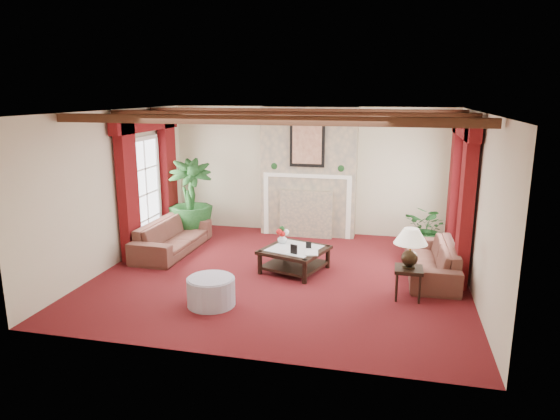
% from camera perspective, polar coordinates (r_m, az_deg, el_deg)
% --- Properties ---
extents(floor, '(6.00, 6.00, 0.00)m').
position_cam_1_polar(floor, '(8.47, 0.20, -7.38)').
color(floor, '#480C11').
rests_on(floor, ground).
extents(ceiling, '(6.00, 6.00, 0.00)m').
position_cam_1_polar(ceiling, '(7.92, 0.22, 11.20)').
color(ceiling, white).
rests_on(ceiling, floor).
extents(back_wall, '(6.00, 0.02, 2.70)m').
position_cam_1_polar(back_wall, '(10.74, 3.48, 4.51)').
color(back_wall, beige).
rests_on(back_wall, ground).
extents(left_wall, '(0.02, 5.50, 2.70)m').
position_cam_1_polar(left_wall, '(9.22, -18.31, 2.38)').
color(left_wall, beige).
rests_on(left_wall, ground).
extents(right_wall, '(0.02, 5.50, 2.70)m').
position_cam_1_polar(right_wall, '(7.99, 21.68, 0.50)').
color(right_wall, beige).
rests_on(right_wall, ground).
extents(ceiling_beams, '(6.00, 3.00, 0.12)m').
position_cam_1_polar(ceiling_beams, '(7.93, 0.22, 10.77)').
color(ceiling_beams, '#3B2012').
rests_on(ceiling_beams, ceiling).
extents(fireplace, '(2.00, 0.52, 2.70)m').
position_cam_1_polar(fireplace, '(10.42, 3.40, 11.70)').
color(fireplace, tan).
rests_on(fireplace, ground).
extents(french_door_left, '(0.10, 1.10, 2.16)m').
position_cam_1_polar(french_door_left, '(9.96, -15.51, 7.88)').
color(french_door_left, white).
rests_on(french_door_left, ground).
extents(french_door_right, '(0.10, 1.10, 2.16)m').
position_cam_1_polar(french_door_right, '(8.85, 21.00, 6.85)').
color(french_door_right, white).
rests_on(french_door_right, ground).
extents(curtains_left, '(0.20, 2.40, 2.55)m').
position_cam_1_polar(curtains_left, '(9.88, -15.10, 10.31)').
color(curtains_left, '#510A0D').
rests_on(curtains_left, ground).
extents(curtains_right, '(0.20, 2.40, 2.55)m').
position_cam_1_polar(curtains_right, '(8.80, 20.52, 9.61)').
color(curtains_right, '#510A0D').
rests_on(curtains_right, ground).
extents(sofa_left, '(2.07, 0.69, 0.80)m').
position_cam_1_polar(sofa_left, '(9.75, -12.22, -2.40)').
color(sofa_left, '#330D17').
rests_on(sofa_left, ground).
extents(sofa_right, '(1.98, 0.67, 0.76)m').
position_cam_1_polar(sofa_right, '(8.66, 16.93, -4.84)').
color(sofa_right, '#330D17').
rests_on(sofa_right, ground).
extents(potted_palm, '(2.29, 2.41, 0.92)m').
position_cam_1_polar(potted_palm, '(10.66, -10.13, -0.64)').
color(potted_palm, black).
rests_on(potted_palm, ground).
extents(small_plant, '(1.68, 1.69, 0.71)m').
position_cam_1_polar(small_plant, '(9.92, 16.52, -2.66)').
color(small_plant, black).
rests_on(small_plant, ground).
extents(coffee_table, '(1.23, 1.23, 0.40)m').
position_cam_1_polar(coffee_table, '(8.58, 1.66, -5.69)').
color(coffee_table, black).
rests_on(coffee_table, ground).
extents(side_table, '(0.46, 0.46, 0.48)m').
position_cam_1_polar(side_table, '(7.70, 14.41, -8.09)').
color(side_table, black).
rests_on(side_table, ground).
extents(ottoman, '(0.69, 0.69, 0.40)m').
position_cam_1_polar(ottoman, '(7.32, -7.88, -9.23)').
color(ottoman, '#A19CB1').
rests_on(ottoman, ground).
extents(table_lamp, '(0.49, 0.49, 0.62)m').
position_cam_1_polar(table_lamp, '(7.52, 14.65, -4.20)').
color(table_lamp, black).
rests_on(table_lamp, side_table).
extents(flower_vase, '(0.22, 0.23, 0.17)m').
position_cam_1_polar(flower_vase, '(8.76, 0.27, -3.29)').
color(flower_vase, silver).
rests_on(flower_vase, coffee_table).
extents(book, '(0.22, 0.09, 0.29)m').
position_cam_1_polar(book, '(8.21, 2.89, -4.04)').
color(book, black).
rests_on(book, coffee_table).
extents(photo_frame_a, '(0.12, 0.06, 0.17)m').
position_cam_1_polar(photo_frame_a, '(8.19, 1.59, -4.53)').
color(photo_frame_a, black).
rests_on(photo_frame_a, coffee_table).
extents(photo_frame_b, '(0.10, 0.03, 0.12)m').
position_cam_1_polar(photo_frame_b, '(8.49, 3.29, -4.05)').
color(photo_frame_b, black).
rests_on(photo_frame_b, coffee_table).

